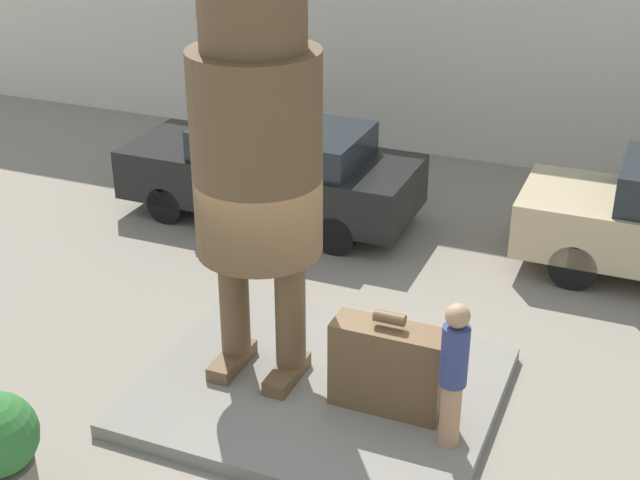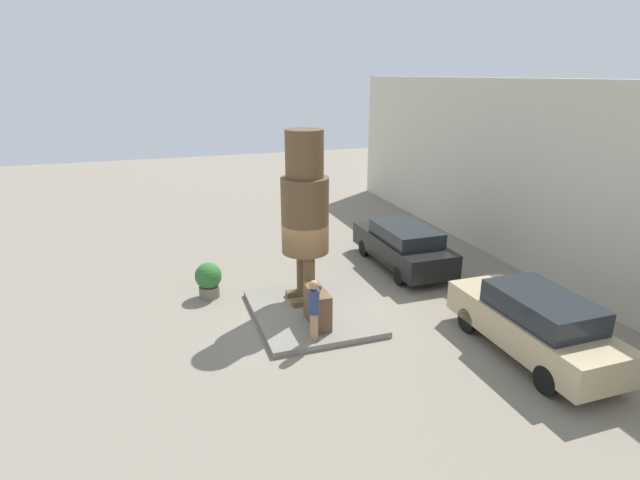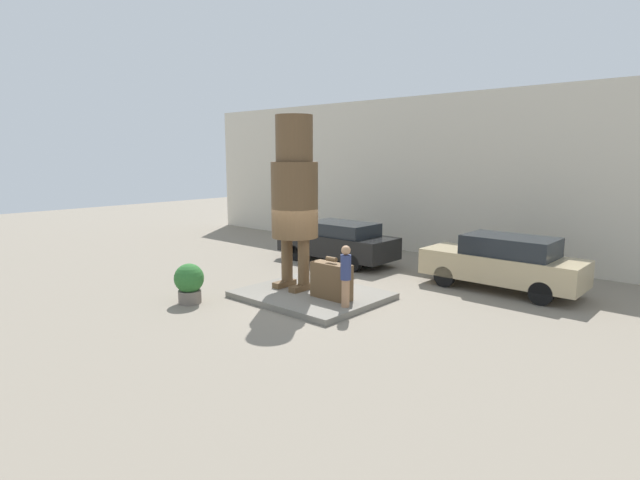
# 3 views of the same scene
# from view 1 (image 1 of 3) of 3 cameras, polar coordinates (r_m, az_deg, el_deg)

# --- Properties ---
(ground_plane) EXTENTS (60.00, 60.00, 0.00)m
(ground_plane) POSITION_cam_1_polar(r_m,az_deg,el_deg) (10.07, -0.05, -9.96)
(ground_plane) COLOR gray
(pedestal) EXTENTS (3.82, 3.16, 0.17)m
(pedestal) POSITION_cam_1_polar(r_m,az_deg,el_deg) (10.02, -0.05, -9.58)
(pedestal) COLOR slate
(pedestal) RESTS_ON ground_plane
(statue_figure) EXTENTS (1.34, 1.34, 4.95)m
(statue_figure) POSITION_cam_1_polar(r_m,az_deg,el_deg) (8.96, -4.12, 7.35)
(statue_figure) COLOR brown
(statue_figure) RESTS_ON pedestal
(giant_suitcase) EXTENTS (1.19, 0.42, 1.15)m
(giant_suitcase) POSITION_cam_1_polar(r_m,az_deg,el_deg) (9.39, 4.35, -8.10)
(giant_suitcase) COLOR brown
(giant_suitcase) RESTS_ON pedestal
(tourist) EXTENTS (0.27, 0.27, 1.60)m
(tourist) POSITION_cam_1_polar(r_m,az_deg,el_deg) (8.74, 8.54, -8.22)
(tourist) COLOR #A87A56
(tourist) RESTS_ON pedestal
(parked_car_black) EXTENTS (4.62, 1.81, 1.55)m
(parked_car_black) POSITION_cam_1_polar(r_m,az_deg,el_deg) (13.95, -3.04, 4.52)
(parked_car_black) COLOR black
(parked_car_black) RESTS_ON ground_plane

